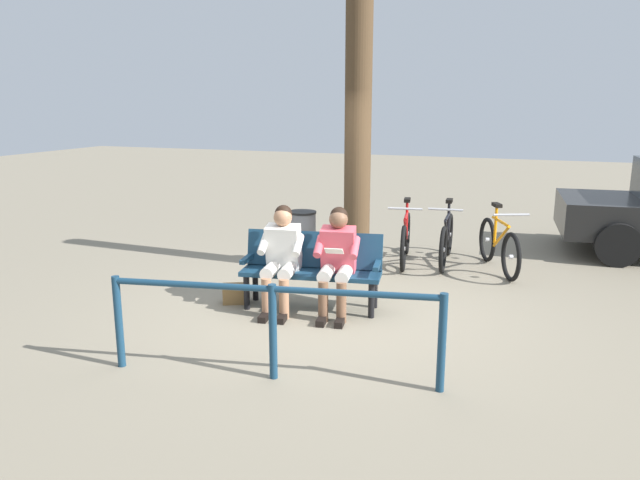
% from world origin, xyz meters
% --- Properties ---
extents(ground_plane, '(40.00, 40.00, 0.00)m').
position_xyz_m(ground_plane, '(0.00, 0.00, 0.00)').
color(ground_plane, gray).
extents(bench, '(1.66, 0.73, 0.87)m').
position_xyz_m(bench, '(0.30, -0.13, 0.51)').
color(bench, navy).
rests_on(bench, ground).
extents(person_reading, '(0.53, 0.81, 1.20)m').
position_xyz_m(person_reading, '(-0.04, -0.02, 0.66)').
color(person_reading, '#D84C59').
rests_on(person_reading, ground).
extents(person_companion, '(0.53, 0.81, 1.20)m').
position_xyz_m(person_companion, '(0.59, 0.08, 0.66)').
color(person_companion, white).
rests_on(person_companion, ground).
extents(handbag, '(0.33, 0.26, 0.24)m').
position_xyz_m(handbag, '(1.19, 0.10, 0.12)').
color(handbag, olive).
rests_on(handbag, ground).
extents(tree_trunk, '(0.36, 0.36, 3.71)m').
position_xyz_m(tree_trunk, '(0.23, -1.65, 1.85)').
color(tree_trunk, '#4C3823').
rests_on(tree_trunk, ground).
extents(litter_bin, '(0.40, 0.40, 0.81)m').
position_xyz_m(litter_bin, '(1.07, -1.73, 0.41)').
color(litter_bin, slate).
rests_on(litter_bin, ground).
extents(bicycle_blue, '(0.74, 1.57, 0.94)m').
position_xyz_m(bicycle_blue, '(-1.61, -2.48, 0.36)').
color(bicycle_blue, black).
rests_on(bicycle_blue, ground).
extents(bicycle_green, '(0.48, 1.68, 0.94)m').
position_xyz_m(bicycle_green, '(-0.86, -2.60, 0.36)').
color(bicycle_green, black).
rests_on(bicycle_green, ground).
extents(bicycle_silver, '(0.48, 1.67, 0.94)m').
position_xyz_m(bicycle_silver, '(-0.28, -2.46, 0.36)').
color(bicycle_silver, black).
rests_on(bicycle_silver, ground).
extents(railing_fence, '(2.86, 0.60, 0.85)m').
position_xyz_m(railing_fence, '(-0.07, 1.75, 0.59)').
color(railing_fence, navy).
rests_on(railing_fence, ground).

